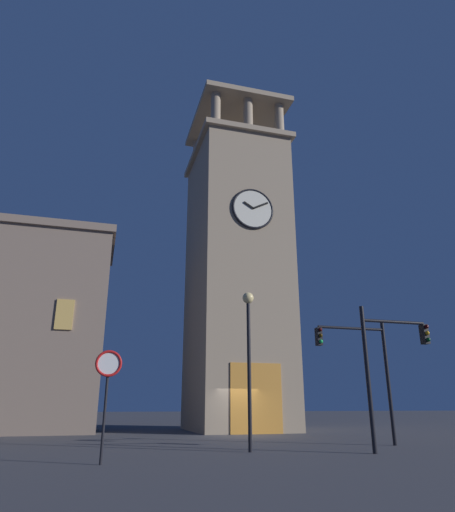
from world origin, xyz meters
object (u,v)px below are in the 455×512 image
(clocktower, at_px, (236,273))
(street_lamp, at_px, (249,339))
(no_horn_sign, at_px, (108,373))
(traffic_signal_near, at_px, (388,355))
(traffic_signal_mid, at_px, (363,359))

(clocktower, relative_size, street_lamp, 4.45)
(street_lamp, relative_size, no_horn_sign, 1.85)
(traffic_signal_near, distance_m, no_horn_sign, 10.11)
(traffic_signal_mid, height_order, no_horn_sign, traffic_signal_mid)
(traffic_signal_mid, relative_size, no_horn_sign, 1.64)
(traffic_signal_mid, relative_size, street_lamp, 0.89)
(traffic_signal_near, bearing_deg, traffic_signal_mid, -103.52)
(clocktower, height_order, traffic_signal_near, clocktower)
(traffic_signal_near, xyz_separation_m, traffic_signal_mid, (-0.65, -2.70, 0.12))
(street_lamp, bearing_deg, no_horn_sign, 24.00)
(traffic_signal_mid, height_order, street_lamp, street_lamp)
(clocktower, distance_m, traffic_signal_near, 17.04)
(street_lamp, bearing_deg, traffic_signal_mid, -169.51)
(clocktower, relative_size, traffic_signal_mid, 5.01)
(no_horn_sign, bearing_deg, traffic_signal_near, -176.46)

